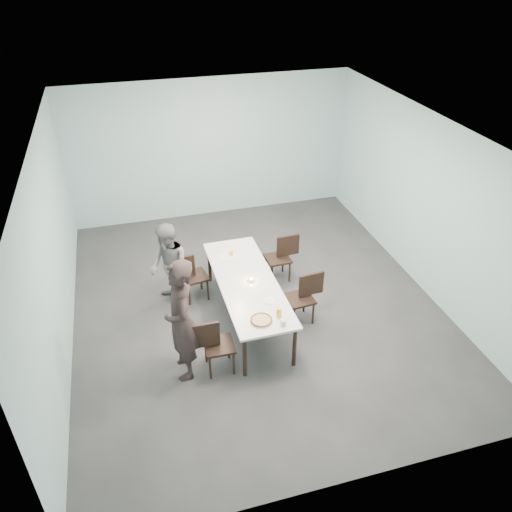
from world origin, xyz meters
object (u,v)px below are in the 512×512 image
object	(u,v)px
chair_near_right	(304,294)
pizza	(261,320)
chair_near_left	(213,343)
chair_far_left	(190,274)
chair_far_right	(282,254)
side_plate	(269,301)
table	(247,284)
water_tumbler	(283,323)
amber_tumbler	(231,253)
diner_far	(169,267)
beer_glass	(279,313)
diner_near	(181,321)
tealight	(251,280)

from	to	relation	value
chair_near_right	pizza	xyz separation A→B (m)	(-0.93, -0.73, 0.27)
chair_near_left	chair_far_left	bearing A→B (deg)	92.34
chair_far_right	side_plate	distance (m)	1.71
chair_near_left	pizza	distance (m)	0.75
table	side_plate	bearing A→B (deg)	-71.84
water_tumbler	amber_tumbler	bearing A→B (deg)	98.02
water_tumbler	amber_tumbler	xyz separation A→B (m)	(-0.28, 1.96, -0.01)
chair_near_left	diner_far	bearing A→B (deg)	103.69
diner_far	beer_glass	distance (m)	2.15
chair_far_left	amber_tumbler	xyz separation A→B (m)	(0.74, 0.01, 0.29)
chair_near_left	amber_tumbler	distance (m)	1.93
chair_far_left	beer_glass	xyz separation A→B (m)	(1.01, -1.76, 0.32)
pizza	beer_glass	size ratio (longest dim) A/B	2.27
pizza	amber_tumbler	xyz separation A→B (m)	(-0.01, 1.80, 0.02)
chair_near_right	beer_glass	xyz separation A→B (m)	(-0.67, -0.70, 0.32)
diner_near	chair_near_left	bearing A→B (deg)	79.22
pizza	amber_tumbler	world-z (taller)	amber_tumbler
tealight	amber_tumbler	distance (m)	0.84
diner_near	chair_far_left	bearing A→B (deg)	168.40
chair_near_right	beer_glass	distance (m)	1.02
chair_near_right	diner_far	distance (m)	2.25
chair_far_right	tealight	distance (m)	1.32
water_tumbler	chair_far_right	bearing A→B (deg)	71.95
diner_far	beer_glass	size ratio (longest dim) A/B	10.19
diner_near	water_tumbler	xyz separation A→B (m)	(1.37, -0.26, -0.14)
table	side_plate	distance (m)	0.61
chair_far_left	diner_near	xyz separation A→B (m)	(-0.36, -1.69, 0.43)
chair_far_left	amber_tumbler	world-z (taller)	chair_far_left
water_tumbler	diner_near	bearing A→B (deg)	169.45
chair_far_left	diner_far	distance (m)	0.44
chair_far_left	tealight	bearing A→B (deg)	-53.27
chair_far_right	diner_far	xyz separation A→B (m)	(-2.04, -0.26, 0.26)
side_plate	amber_tumbler	world-z (taller)	amber_tumbler
side_plate	water_tumbler	size ratio (longest dim) A/B	2.00
table	beer_glass	size ratio (longest dim) A/B	17.38
chair_far_left	chair_far_right	xyz separation A→B (m)	(1.70, 0.17, 0.00)
pizza	amber_tumbler	bearing A→B (deg)	90.24
chair_far_right	tealight	size ratio (longest dim) A/B	15.54
table	amber_tumbler	bearing A→B (deg)	94.44
chair_near_right	chair_far_right	world-z (taller)	same
water_tumbler	amber_tumbler	world-z (taller)	water_tumbler
water_tumbler	table	bearing A→B (deg)	100.47
pizza	water_tumbler	size ratio (longest dim) A/B	3.78
beer_glass	water_tumbler	size ratio (longest dim) A/B	1.67
chair_near_right	water_tumbler	bearing A→B (deg)	48.45
pizza	tealight	distance (m)	0.97
chair_near_left	beer_glass	world-z (taller)	beer_glass
table	side_plate	xyz separation A→B (m)	(0.19, -0.58, 0.06)
table	pizza	xyz separation A→B (m)	(-0.05, -0.99, 0.08)
chair_near_right	diner_near	world-z (taller)	diner_near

